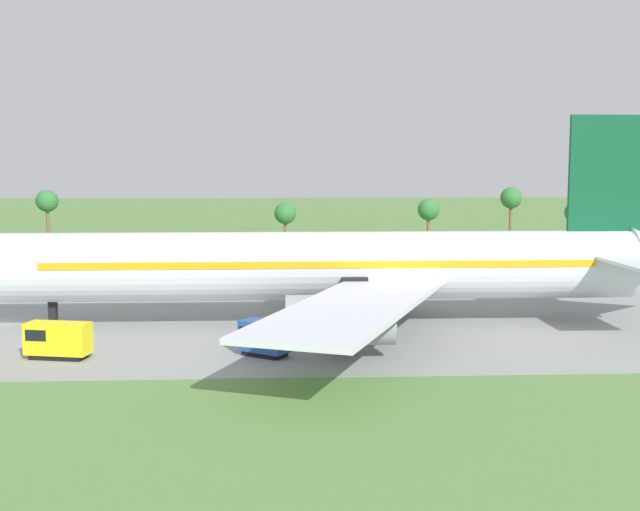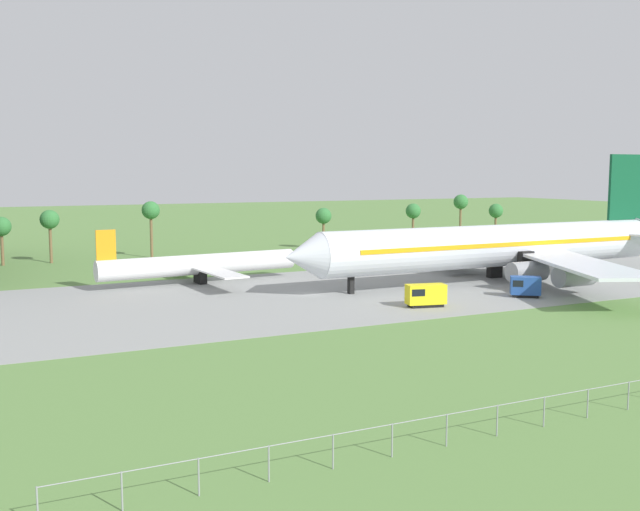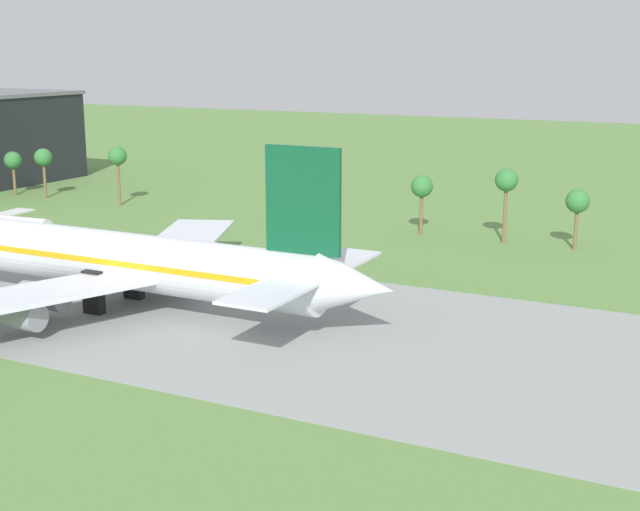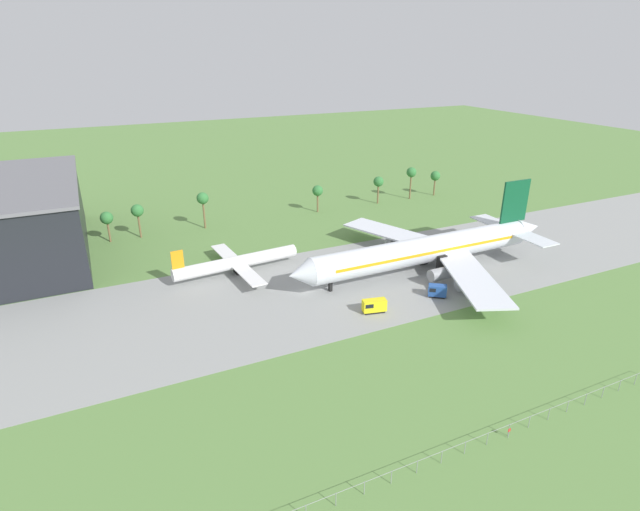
# 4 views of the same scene
# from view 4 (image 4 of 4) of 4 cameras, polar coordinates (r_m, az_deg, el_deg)

# --- Properties ---
(ground_plane) EXTENTS (600.00, 600.00, 0.00)m
(ground_plane) POSITION_cam_4_polar(r_m,az_deg,el_deg) (115.34, -1.73, -4.13)
(ground_plane) COLOR #5B8442
(taxiway_strip) EXTENTS (320.00, 44.00, 0.02)m
(taxiway_strip) POSITION_cam_4_polar(r_m,az_deg,el_deg) (115.34, -1.73, -4.12)
(taxiway_strip) COLOR gray
(taxiway_strip) RESTS_ON ground_plane
(jet_airliner) EXTENTS (74.50, 62.32, 20.25)m
(jet_airliner) POSITION_cam_4_polar(r_m,az_deg,el_deg) (126.84, 12.38, 0.71)
(jet_airliner) COLOR silver
(jet_airliner) RESTS_ON ground_plane
(regional_aircraft) EXTENTS (31.91, 28.80, 8.94)m
(regional_aircraft) POSITION_cam_4_polar(r_m,az_deg,el_deg) (124.80, -9.54, -0.79)
(regional_aircraft) COLOR white
(regional_aircraft) RESTS_ON ground_plane
(baggage_tug) EXTENTS (4.42, 3.96, 2.88)m
(baggage_tug) POSITION_cam_4_polar(r_m,az_deg,el_deg) (115.29, 13.21, -3.93)
(baggage_tug) COLOR black
(baggage_tug) RESTS_ON ground_plane
(fuel_truck) EXTENTS (5.36, 3.03, 2.92)m
(fuel_truck) POSITION_cam_4_polar(r_m,az_deg,el_deg) (106.56, 6.15, -5.72)
(fuel_truck) COLOR black
(fuel_truck) RESTS_ON ground_plane
(perimeter_fence) EXTENTS (80.10, 0.10, 2.10)m
(perimeter_fence) POSITION_cam_4_polar(r_m,az_deg,el_deg) (76.06, 16.28, -20.12)
(perimeter_fence) COLOR gray
(perimeter_fence) RESTS_ON ground_plane
(no_stopping_sign) EXTENTS (0.44, 0.08, 1.68)m
(no_stopping_sign) POSITION_cam_4_polar(r_m,az_deg,el_deg) (80.58, 20.79, -18.35)
(no_stopping_sign) COLOR gray
(no_stopping_sign) RESTS_ON ground_plane
(terminal_building) EXTENTS (36.72, 61.20, 20.24)m
(terminal_building) POSITION_cam_4_polar(r_m,az_deg,el_deg) (154.12, -32.17, 3.37)
(terminal_building) COLOR black
(terminal_building) RESTS_ON ground_plane
(palm_tree_row) EXTENTS (118.62, 3.60, 11.79)m
(palm_tree_row) POSITION_cam_4_polar(r_m,az_deg,el_deg) (165.95, -2.62, 7.33)
(palm_tree_row) COLOR brown
(palm_tree_row) RESTS_ON ground_plane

